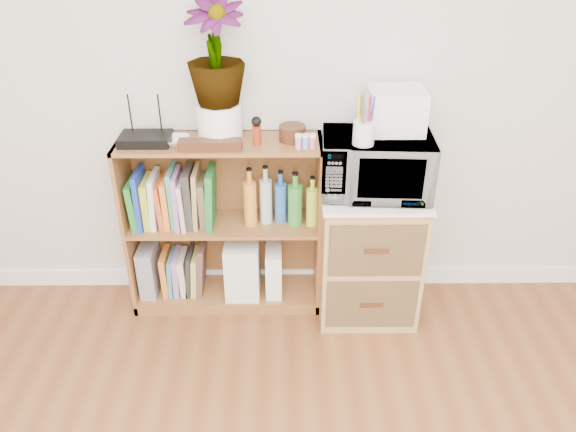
{
  "coord_description": "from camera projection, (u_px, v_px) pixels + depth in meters",
  "views": [
    {
      "loc": [
        -0.04,
        -0.42,
        1.98
      ],
      "look_at": [
        -0.02,
        1.95,
        0.62
      ],
      "focal_mm": 35.0,
      "sensor_mm": 36.0,
      "label": 1
    }
  ],
  "objects": [
    {
      "name": "magazine_holder_left",
      "position": [
        235.0,
        266.0,
        3.05
      ],
      "size": [
        0.1,
        0.25,
        0.31
      ],
      "primitive_type": "cube",
      "color": "silver",
      "rests_on": "bookshelf"
    },
    {
      "name": "microwave",
      "position": [
        376.0,
        165.0,
        2.67
      ],
      "size": [
        0.53,
        0.38,
        0.29
      ],
      "primitive_type": "imported",
      "rotation": [
        0.0,
        0.0,
        -0.06
      ],
      "color": "white",
      "rests_on": "wicker_unit"
    },
    {
      "name": "kokeshi_doll",
      "position": [
        257.0,
        135.0,
        2.64
      ],
      "size": [
        0.04,
        0.04,
        0.09
      ],
      "primitive_type": "cylinder",
      "color": "maroon",
      "rests_on": "bookshelf"
    },
    {
      "name": "magazine_holder_mid",
      "position": [
        250.0,
        266.0,
        3.05
      ],
      "size": [
        0.1,
        0.25,
        0.32
      ],
      "primitive_type": "cube",
      "color": "silver",
      "rests_on": "bookshelf"
    },
    {
      "name": "magazine_holder_right",
      "position": [
        274.0,
        269.0,
        3.06
      ],
      "size": [
        0.09,
        0.22,
        0.27
      ],
      "primitive_type": "cube",
      "color": "white",
      "rests_on": "bookshelf"
    },
    {
      "name": "small_appliance",
      "position": [
        396.0,
        110.0,
        2.61
      ],
      "size": [
        0.26,
        0.22,
        0.21
      ],
      "primitive_type": "cube",
      "color": "white",
      "rests_on": "microwave"
    },
    {
      "name": "potted_plant",
      "position": [
        215.0,
        52.0,
        2.51
      ],
      "size": [
        0.27,
        0.27,
        0.48
      ],
      "primitive_type": "imported",
      "color": "#336829",
      "rests_on": "plant_pot"
    },
    {
      "name": "liquor_bottles",
      "position": [
        279.0,
        197.0,
        2.85
      ],
      "size": [
        0.38,
        0.07,
        0.31
      ],
      "color": "orange",
      "rests_on": "bookshelf"
    },
    {
      "name": "pen_cup",
      "position": [
        364.0,
        133.0,
        2.5
      ],
      "size": [
        0.1,
        0.1,
        0.11
      ],
      "primitive_type": "cylinder",
      "color": "white",
      "rests_on": "microwave"
    },
    {
      "name": "router",
      "position": [
        146.0,
        139.0,
        2.67
      ],
      "size": [
        0.24,
        0.16,
        0.04
      ],
      "primitive_type": "cube",
      "color": "black",
      "rests_on": "bookshelf"
    },
    {
      "name": "wooden_bowl",
      "position": [
        292.0,
        133.0,
        2.69
      ],
      "size": [
        0.13,
        0.13,
        0.07
      ],
      "primitive_type": "cylinder",
      "color": "#391A0F",
      "rests_on": "bookshelf"
    },
    {
      "name": "lower_books",
      "position": [
        185.0,
        271.0,
        3.07
      ],
      "size": [
        0.24,
        0.19,
        0.3
      ],
      "color": "orange",
      "rests_on": "bookshelf"
    },
    {
      "name": "bookshelf",
      "position": [
        225.0,
        226.0,
        2.93
      ],
      "size": [
        1.0,
        0.3,
        0.95
      ],
      "primitive_type": "cube",
      "color": "brown",
      "rests_on": "ground"
    },
    {
      "name": "plant_pot",
      "position": [
        220.0,
        122.0,
        2.67
      ],
      "size": [
        0.21,
        0.21,
        0.18
      ],
      "primitive_type": "cylinder",
      "color": "white",
      "rests_on": "bookshelf"
    },
    {
      "name": "cookbooks",
      "position": [
        174.0,
        199.0,
        2.85
      ],
      "size": [
        0.43,
        0.2,
        0.31
      ],
      "color": "#207928",
      "rests_on": "bookshelf"
    },
    {
      "name": "skirting_board",
      "position": [
        291.0,
        276.0,
        3.27
      ],
      "size": [
        4.0,
        0.02,
        0.1
      ],
      "primitive_type": "cube",
      "color": "white",
      "rests_on": "ground"
    },
    {
      "name": "file_box",
      "position": [
        150.0,
        268.0,
        3.06
      ],
      "size": [
        0.09,
        0.23,
        0.28
      ],
      "primitive_type": "cube",
      "color": "gray",
      "rests_on": "bookshelf"
    },
    {
      "name": "white_bowl",
      "position": [
        176.0,
        141.0,
        2.66
      ],
      "size": [
        0.13,
        0.13,
        0.03
      ],
      "primitive_type": "imported",
      "color": "white",
      "rests_on": "bookshelf"
    },
    {
      "name": "wicker_unit",
      "position": [
        368.0,
        253.0,
        2.94
      ],
      "size": [
        0.5,
        0.45,
        0.7
      ],
      "primitive_type": "cube",
      "color": "#9E7542",
      "rests_on": "ground"
    },
    {
      "name": "trinket_box",
      "position": [
        210.0,
        145.0,
        2.6
      ],
      "size": [
        0.29,
        0.07,
        0.05
      ],
      "primitive_type": "cube",
      "color": "#3C1C10",
      "rests_on": "bookshelf"
    },
    {
      "name": "paint_jars",
      "position": [
        305.0,
        142.0,
        2.61
      ],
      "size": [
        0.12,
        0.04,
        0.06
      ],
      "primitive_type": "cube",
      "color": "#CE7294",
      "rests_on": "bookshelf"
    }
  ]
}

